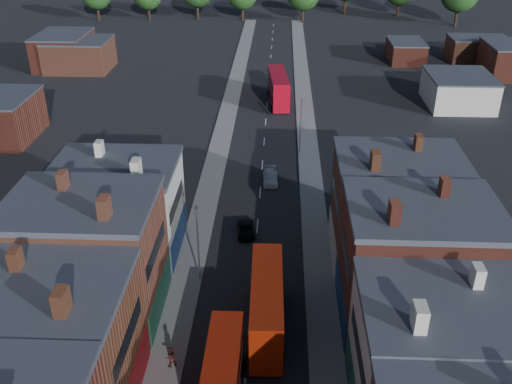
# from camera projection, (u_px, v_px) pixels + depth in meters

# --- Properties ---
(pavement_west) EXTENTS (3.00, 200.00, 0.12)m
(pavement_west) POSITION_uv_depth(u_px,v_px,m) (210.00, 184.00, 73.31)
(pavement_west) COLOR gray
(pavement_west) RESTS_ON ground
(pavement_east) EXTENTS (3.00, 200.00, 0.12)m
(pavement_east) POSITION_uv_depth(u_px,v_px,m) (311.00, 186.00, 72.80)
(pavement_east) COLOR gray
(pavement_east) RESTS_ON ground
(lamp_post_2) EXTENTS (0.25, 0.70, 8.12)m
(lamp_post_2) POSITION_uv_depth(u_px,v_px,m) (198.00, 239.00, 53.48)
(lamp_post_2) COLOR slate
(lamp_post_2) RESTS_ON ground
(lamp_post_3) EXTENTS (0.25, 0.70, 8.12)m
(lamp_post_3) POSITION_uv_depth(u_px,v_px,m) (301.00, 123.00, 79.42)
(lamp_post_3) COLOR slate
(lamp_post_3) RESTS_ON ground
(bus_0) EXTENTS (2.78, 10.84, 4.68)m
(bus_0) POSITION_uv_depth(u_px,v_px,m) (221.00, 384.00, 40.75)
(bus_0) COLOR #AB1F09
(bus_0) RESTS_ON ground
(bus_1) EXTENTS (3.13, 11.67, 5.02)m
(bus_1) POSITION_uv_depth(u_px,v_px,m) (267.00, 304.00, 48.21)
(bus_1) COLOR #AA2109
(bus_1) RESTS_ON ground
(bus_2) EXTENTS (4.00, 12.45, 5.28)m
(bus_2) POSITION_uv_depth(u_px,v_px,m) (278.00, 88.00, 98.92)
(bus_2) COLOR #A50718
(bus_2) RESTS_ON ground
(car_2) EXTENTS (2.27, 4.24, 1.13)m
(car_2) POSITION_uv_depth(u_px,v_px,m) (246.00, 229.00, 62.66)
(car_2) COLOR black
(car_2) RESTS_ON ground
(car_3) EXTENTS (2.05, 4.67, 1.33)m
(car_3) POSITION_uv_depth(u_px,v_px,m) (270.00, 177.00, 73.65)
(car_3) COLOR silver
(car_3) RESTS_ON ground
(ped_1) EXTENTS (1.02, 0.83, 1.85)m
(ped_1) POSITION_uv_depth(u_px,v_px,m) (170.00, 357.00, 45.13)
(ped_1) COLOR #451D1B
(ped_1) RESTS_ON pavement_west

